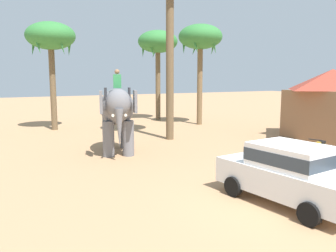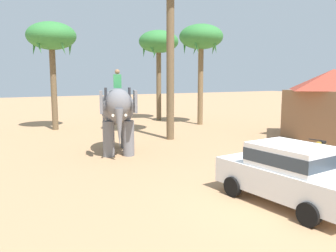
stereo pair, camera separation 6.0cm
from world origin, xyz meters
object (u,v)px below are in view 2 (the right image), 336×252
at_px(motorcycle_end_of_row, 319,149).
at_px(car_sedan_foreground, 289,172).
at_px(palm_tree_behind_elephant, 159,44).
at_px(palm_tree_far_back, 201,39).
at_px(roadside_hut, 332,102).
at_px(elephant_with_mahout, 118,111).
at_px(palm_tree_near_hut, 51,39).

bearing_deg(motorcycle_end_of_row, car_sedan_foreground, -149.34).
relative_size(palm_tree_behind_elephant, palm_tree_far_back, 0.99).
xyz_separation_m(motorcycle_end_of_row, roadside_hut, (5.20, 3.35, 1.66)).
bearing_deg(palm_tree_behind_elephant, elephant_with_mahout, -125.69).
bearing_deg(roadside_hut, motorcycle_end_of_row, -147.20).
distance_m(car_sedan_foreground, elephant_with_mahout, 8.83).
height_order(elephant_with_mahout, palm_tree_far_back, palm_tree_far_back).
bearing_deg(palm_tree_far_back, car_sedan_foreground, -115.27).
distance_m(motorcycle_end_of_row, palm_tree_far_back, 13.30).
bearing_deg(roadside_hut, palm_tree_far_back, 112.28).
distance_m(palm_tree_near_hut, palm_tree_far_back, 10.41).
relative_size(palm_tree_near_hut, palm_tree_far_back, 0.97).
relative_size(car_sedan_foreground, palm_tree_far_back, 0.58).
xyz_separation_m(elephant_with_mahout, roadside_hut, (12.40, -2.03, 0.13)).
height_order(palm_tree_behind_elephant, palm_tree_far_back, palm_tree_far_back).
relative_size(motorcycle_end_of_row, palm_tree_far_back, 0.24).
distance_m(elephant_with_mahout, palm_tree_near_hut, 9.89).
bearing_deg(roadside_hut, elephant_with_mahout, 170.69).
relative_size(elephant_with_mahout, roadside_hut, 0.75).
bearing_deg(palm_tree_near_hut, car_sedan_foreground, -80.25).
relative_size(palm_tree_far_back, roadside_hut, 1.37).
bearing_deg(palm_tree_far_back, palm_tree_near_hut, 166.19).
bearing_deg(palm_tree_near_hut, palm_tree_behind_elephant, 9.17).
bearing_deg(palm_tree_far_back, palm_tree_behind_elephant, 111.29).
bearing_deg(motorcycle_end_of_row, palm_tree_near_hut, 120.33).
bearing_deg(roadside_hut, car_sedan_foreground, -148.27).
distance_m(palm_tree_behind_elephant, palm_tree_near_hut, 8.71).
distance_m(elephant_with_mahout, palm_tree_far_back, 11.82).
height_order(motorcycle_end_of_row, palm_tree_far_back, palm_tree_far_back).
distance_m(car_sedan_foreground, roadside_hut, 12.49).
relative_size(car_sedan_foreground, palm_tree_behind_elephant, 0.58).
bearing_deg(elephant_with_mahout, palm_tree_near_hut, 97.50).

